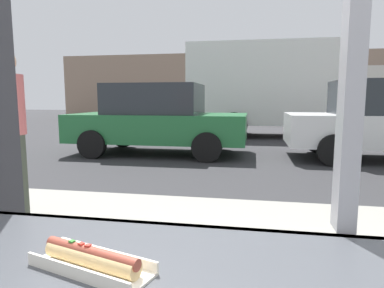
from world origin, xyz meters
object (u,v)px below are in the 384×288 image
object	(u,v)px
hotdog_tray_near	(91,259)
parked_car_green	(158,119)
box_truck	(283,88)
pedestrian	(8,125)

from	to	relation	value
hotdog_tray_near	parked_car_green	xyz separation A→B (m)	(-1.94, 7.26, -0.13)
box_truck	pedestrian	xyz separation A→B (m)	(-3.28, -9.54, -0.64)
hotdog_tray_near	box_truck	world-z (taller)	box_truck
hotdog_tray_near	box_truck	distance (m)	11.82
box_truck	pedestrian	world-z (taller)	box_truck
parked_car_green	box_truck	distance (m)	5.61
parked_car_green	box_truck	size ratio (longest dim) A/B	0.60
hotdog_tray_near	pedestrian	size ratio (longest dim) A/B	0.18
hotdog_tray_near	parked_car_green	world-z (taller)	parked_car_green
parked_car_green	pedestrian	xyz separation A→B (m)	(-0.00, -5.08, 0.23)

